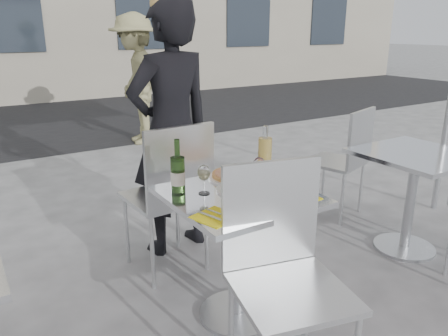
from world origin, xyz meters
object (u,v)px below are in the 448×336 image
side_table_right (413,181)px  wineglass_white_a (204,174)px  chair_near (281,260)px  pizza_near (260,200)px  carafe (265,155)px  sugar_shaker (263,176)px  pizza_far (237,175)px  wineglass_red_b (259,166)px  main_table (239,230)px  wineglass_red_a (254,172)px  wine_bottle (178,173)px  pedestrian_b (136,80)px  napkin_left (215,216)px  wineglass_white_b (236,172)px  chair_far (172,188)px  side_chair_rfar (346,154)px  woman_diner (171,131)px  salad_plate (237,184)px  napkin_right (298,197)px

side_table_right → wineglass_white_a: bearing=176.6°
chair_near → pizza_near: 0.36m
carafe → pizza_near: bearing=-129.7°
sugar_shaker → pizza_near: bearing=-130.1°
chair_near → pizza_far: bearing=85.6°
wineglass_red_b → pizza_near: bearing=-124.6°
main_table → wineglass_red_a: size_ratio=4.76×
main_table → side_table_right: bearing=0.0°
wine_bottle → wineglass_white_a: size_ratio=1.87×
side_table_right → chair_near: 1.66m
carafe → main_table: bearing=-148.3°
pedestrian_b → carafe: 3.97m
wine_bottle → napkin_left: (0.01, -0.35, -0.11)m
main_table → wineglass_white_b: (-0.00, 0.03, 0.32)m
chair_far → pedestrian_b: pedestrian_b is taller
carafe → napkin_left: carafe is taller
wineglass_red_b → chair_far: bearing=116.6°
chair_near → napkin_left: (-0.17, 0.28, 0.14)m
pizza_near → side_chair_rfar: bearing=28.8°
wineglass_red_a → pizza_far: bearing=77.7°
pedestrian_b → wineglass_red_a: size_ratio=11.35×
woman_diner → pizza_near: size_ratio=5.03×
side_table_right → wineglass_white_b: 1.54m
woman_diner → salad_plate: woman_diner is taller
chair_far → pizza_near: size_ratio=2.90×
pizza_far → wineglass_white_a: 0.32m
carafe → wineglass_red_b: (-0.14, -0.13, -0.01)m
wine_bottle → woman_diner: bearing=66.7°
wineglass_white_b → side_chair_rfar: bearing=22.8°
side_chair_rfar → pedestrian_b: pedestrian_b is taller
napkin_left → wineglass_white_a: bearing=53.6°
chair_far → side_chair_rfar: chair_far is taller
wine_bottle → wineglass_white_b: wine_bottle is taller
sugar_shaker → napkin_right: size_ratio=0.53×
chair_far → sugar_shaker: chair_far is taller
wine_bottle → salad_plate: bearing=-22.5°
side_chair_rfar → wineglass_white_b: size_ratio=6.06×
side_table_right → napkin_right: size_ratio=3.74×
woman_diner → wineglass_red_b: (0.10, -0.89, -0.03)m
wineglass_white_b → wineglass_red_b: bearing=9.4°
pizza_near → wineglass_red_a: 0.17m
sugar_shaker → wineglass_white_b: bearing=179.9°
pizza_near → wineglass_red_a: bearing=68.0°
pizza_near → salad_plate: 0.20m
side_table_right → carafe: (-1.19, 0.19, 0.33)m
woman_diner → pizza_far: (0.06, -0.74, -0.13)m
chair_far → pizza_far: 0.49m
wineglass_white_a → napkin_right: (0.38, -0.31, -0.11)m
pedestrian_b → pizza_far: pedestrian_b is taller
pedestrian_b → napkin_left: (-1.29, -4.29, -0.14)m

